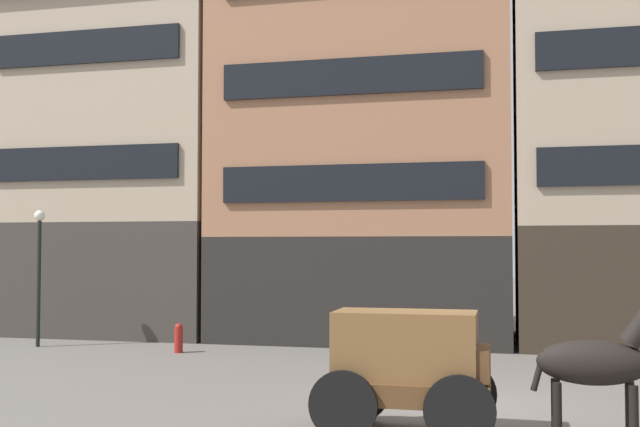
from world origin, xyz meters
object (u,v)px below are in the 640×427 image
object	(u,v)px
draft_horse	(600,361)
fire_hydrant_curbside	(179,338)
streetlamp_curbside	(39,258)
cargo_wagon	(409,363)

from	to	relation	value
draft_horse	fire_hydrant_curbside	xyz separation A→B (m)	(-10.46, 7.82, -0.84)
draft_horse	streetlamp_curbside	bearing A→B (deg)	152.06
streetlamp_curbside	fire_hydrant_curbside	world-z (taller)	streetlamp_curbside
draft_horse	streetlamp_curbside	world-z (taller)	streetlamp_curbside
cargo_wagon	fire_hydrant_curbside	world-z (taller)	cargo_wagon
draft_horse	streetlamp_curbside	xyz separation A→B (m)	(-15.12, 8.02, 1.40)
draft_horse	fire_hydrant_curbside	size ratio (longest dim) A/B	2.82
cargo_wagon	streetlamp_curbside	world-z (taller)	streetlamp_curbside
cargo_wagon	fire_hydrant_curbside	size ratio (longest dim) A/B	3.50
cargo_wagon	fire_hydrant_curbside	distance (m)	10.87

